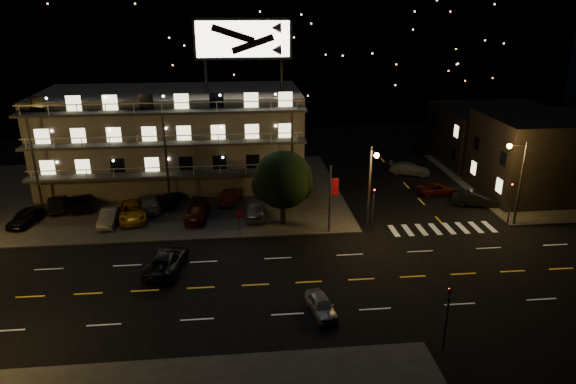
{
  "coord_description": "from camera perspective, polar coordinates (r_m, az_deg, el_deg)",
  "views": [
    {
      "loc": [
        -2.94,
        -33.18,
        19.78
      ],
      "look_at": [
        1.25,
        8.0,
        4.24
      ],
      "focal_mm": 32.0,
      "sensor_mm": 36.0,
      "label": 1
    }
  ],
  "objects": [
    {
      "name": "road_car_west",
      "position": [
        41.28,
        -13.38,
        -7.46
      ],
      "size": [
        3.34,
        5.82,
        1.53
      ],
      "primitive_type": "imported",
      "rotation": [
        0.0,
        0.0,
        2.99
      ],
      "color": "black",
      "rests_on": "ground"
    },
    {
      "name": "curb_ne",
      "position": [
        65.58,
        24.69,
        1.15
      ],
      "size": [
        16.0,
        24.0,
        0.15
      ],
      "primitive_type": "cube",
      "color": "#32322F",
      "rests_on": "ground"
    },
    {
      "name": "side_bldg_front",
      "position": [
        61.19,
        27.06,
        3.59
      ],
      "size": [
        14.06,
        10.0,
        8.5
      ],
      "color": "black",
      "rests_on": "ground"
    },
    {
      "name": "side_car_0",
      "position": [
        55.71,
        20.04,
        -0.73
      ],
      "size": [
        4.63,
        2.69,
        1.44
      ],
      "primitive_type": "imported",
      "rotation": [
        0.0,
        0.0,
        1.29
      ],
      "color": "black",
      "rests_on": "ground"
    },
    {
      "name": "ground",
      "position": [
        38.74,
        -0.65,
        -10.13
      ],
      "size": [
        140.0,
        140.0,
        0.0
      ],
      "primitive_type": "plane",
      "color": "black",
      "rests_on": "ground"
    },
    {
      "name": "streetlight_nc",
      "position": [
        45.18,
        9.2,
        1.15
      ],
      "size": [
        0.44,
        1.92,
        8.0
      ],
      "color": "#2D2D30",
      "rests_on": "ground"
    },
    {
      "name": "lot_car_5",
      "position": [
        55.75,
        -24.33,
        -1.19
      ],
      "size": [
        2.6,
        4.45,
        1.39
      ],
      "primitive_type": "imported",
      "rotation": [
        0.0,
        0.0,
        3.43
      ],
      "color": "black",
      "rests_on": "curb_nw"
    },
    {
      "name": "signal_sw",
      "position": [
        32.37,
        17.27,
        -12.59
      ],
      "size": [
        0.2,
        0.27,
        4.6
      ],
      "color": "#2D2D30",
      "rests_on": "ground"
    },
    {
      "name": "lot_car_0",
      "position": [
        53.57,
        -27.2,
        -2.5
      ],
      "size": [
        2.55,
        4.45,
        1.43
      ],
      "primitive_type": "imported",
      "rotation": [
        0.0,
        0.0,
        -0.22
      ],
      "color": "black",
      "rests_on": "curb_nw"
    },
    {
      "name": "lot_car_3",
      "position": [
        49.59,
        -10.08,
        -2.2
      ],
      "size": [
        2.39,
        4.97,
        1.4
      ],
      "primitive_type": "imported",
      "rotation": [
        0.0,
        0.0,
        -0.09
      ],
      "color": "#4F160B",
      "rests_on": "curb_nw"
    },
    {
      "name": "lot_car_7",
      "position": [
        52.85,
        -15.21,
        -1.14
      ],
      "size": [
        3.11,
        5.34,
        1.45
      ],
      "primitive_type": "imported",
      "rotation": [
        0.0,
        0.0,
        3.37
      ],
      "color": "#9D9DA2",
      "rests_on": "curb_nw"
    },
    {
      "name": "signal_nw",
      "position": [
        46.64,
        9.46,
        -1.37
      ],
      "size": [
        0.2,
        0.27,
        4.6
      ],
      "color": "#2D2D30",
      "rests_on": "ground"
    },
    {
      "name": "side_car_1",
      "position": [
        57.85,
        16.17,
        0.38
      ],
      "size": [
        4.66,
        2.7,
        1.22
      ],
      "primitive_type": "imported",
      "rotation": [
        0.0,
        0.0,
        1.73
      ],
      "color": "#4F160B",
      "rests_on": "ground"
    },
    {
      "name": "signal_ne",
      "position": [
        51.53,
        23.56,
        -0.73
      ],
      "size": [
        0.27,
        0.2,
        4.6
      ],
      "color": "#2D2D30",
      "rests_on": "ground"
    },
    {
      "name": "motel",
      "position": [
        59.27,
        -12.48,
        5.99
      ],
      "size": [
        28.0,
        13.8,
        18.1
      ],
      "color": "gray",
      "rests_on": "ground"
    },
    {
      "name": "lot_car_4",
      "position": [
        49.41,
        -3.68,
        -1.92
      ],
      "size": [
        1.96,
        4.51,
        1.51
      ],
      "primitive_type": "imported",
      "rotation": [
        0.0,
        0.0,
        -0.04
      ],
      "color": "#9D9DA2",
      "rests_on": "curb_nw"
    },
    {
      "name": "tree",
      "position": [
        46.63,
        -0.64,
        1.21
      ],
      "size": [
        5.56,
        5.36,
        7.01
      ],
      "color": "black",
      "rests_on": "curb_nw"
    },
    {
      "name": "side_car_2",
      "position": [
        63.58,
        13.35,
        2.55
      ],
      "size": [
        5.23,
        3.62,
        1.41
      ],
      "primitive_type": "imported",
      "rotation": [
        0.0,
        0.0,
        1.19
      ],
      "color": "#9D9DA2",
      "rests_on": "ground"
    },
    {
      "name": "banner_north",
      "position": [
        45.39,
        4.77,
        -0.61
      ],
      "size": [
        0.83,
        0.16,
        6.4
      ],
      "color": "#2D2D30",
      "rests_on": "ground"
    },
    {
      "name": "road_car_east",
      "position": [
        35.21,
        3.71,
        -12.45
      ],
      "size": [
        2.05,
        3.78,
        1.22
      ],
      "primitive_type": "imported",
      "rotation": [
        0.0,
        0.0,
        0.18
      ],
      "color": "#9D9DA2",
      "rests_on": "ground"
    },
    {
      "name": "lot_car_9",
      "position": [
        53.13,
        -6.35,
        -0.44
      ],
      "size": [
        2.68,
        4.45,
        1.38
      ],
      "primitive_type": "imported",
      "rotation": [
        0.0,
        0.0,
        2.83
      ],
      "color": "#4F160B",
      "rests_on": "curb_nw"
    },
    {
      "name": "lot_car_1",
      "position": [
        50.57,
        -19.27,
        -2.65
      ],
      "size": [
        1.48,
        4.15,
        1.36
      ],
      "primitive_type": "imported",
      "rotation": [
        0.0,
        0.0,
        -0.01
      ],
      "color": "#9D9DA2",
      "rests_on": "curb_nw"
    },
    {
      "name": "curb_nw",
      "position": [
        57.78,
        -16.47,
        -0.24
      ],
      "size": [
        44.0,
        24.0,
        0.15
      ],
      "primitive_type": "cube",
      "color": "#32322F",
      "rests_on": "ground"
    },
    {
      "name": "side_car_3",
      "position": [
        72.45,
        15.35,
        4.57
      ],
      "size": [
        4.37,
        2.5,
        1.4
      ],
      "primitive_type": "imported",
      "rotation": [
        0.0,
        0.0,
        1.35
      ],
      "color": "black",
      "rests_on": "ground"
    },
    {
      "name": "lot_car_6",
      "position": [
        55.41,
        -21.95,
        -1.02
      ],
      "size": [
        3.4,
        5.1,
        1.3
      ],
      "primitive_type": "imported",
      "rotation": [
        0.0,
        0.0,
        3.43
      ],
      "color": "black",
      "rests_on": "curb_nw"
    },
    {
      "name": "lot_car_8",
      "position": [
        53.48,
        -12.88,
        -0.72
      ],
      "size": [
        1.99,
        4.11,
        1.35
      ],
      "primitive_type": "imported",
      "rotation": [
        0.0,
        0.0,
        3.04
      ],
      "color": "black",
      "rests_on": "curb_nw"
    },
    {
      "name": "lot_car_2",
      "position": [
        51.07,
        -16.97,
        -2.07
      ],
      "size": [
        3.7,
        5.82,
        1.49
      ],
      "primitive_type": "imported",
      "rotation": [
        0.0,
        0.0,
        0.24
      ],
      "color": "gold",
      "rests_on": "curb_nw"
    },
    {
      "name": "side_bldg_back",
      "position": [
        71.36,
        21.98,
        5.89
      ],
      "size": [
        14.06,
        12.0,
        7.0
      ],
      "color": "black",
      "rests_on": "ground"
    },
    {
      "name": "hill_backdrop",
      "position": [
        102.34,
        -7.76,
        15.79
      ],
      "size": [
        120.0,
        25.0,
        24.0
      ],
      "color": "black",
      "rests_on": "ground"
    },
    {
      "name": "stop_sign",
      "position": [
        45.49,
        -5.41,
        -2.92
      ],
      "size": [
        0.91,
        0.11,
        2.61
      ],
      "color": "#2D2D30",
      "rests_on": "ground"
    },
    {
      "name": "streetlight_ne",
      "position": [
        50.68,
        24.18,
        1.72
      ],
      "size": [
        1.92,
        0.44,
        8.0
      ],
      "color": "#2D2D30",
      "rests_on": "ground"
    }
  ]
}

